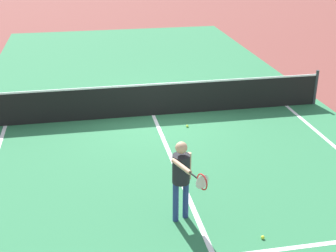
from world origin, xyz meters
TOP-DOWN VIEW (x-y plane):
  - ground_plane at (0.00, 0.00)m, footprint 60.00×60.00m
  - court_surface_inbounds at (0.00, 0.00)m, footprint 10.62×24.40m
  - line_center_service at (0.00, -3.20)m, footprint 0.10×6.40m
  - net at (0.00, 0.00)m, footprint 10.10×0.09m
  - player_near at (-0.31, -5.22)m, footprint 0.46×1.18m
  - tennis_ball_mid_court at (0.98, -6.07)m, footprint 0.07×0.07m
  - tennis_ball_near_net at (0.78, -1.02)m, footprint 0.07×0.07m

SIDE VIEW (x-z plane):
  - ground_plane at x=0.00m, z-range 0.00..0.00m
  - court_surface_inbounds at x=0.00m, z-range 0.00..0.00m
  - line_center_service at x=0.00m, z-range 0.00..0.01m
  - tennis_ball_mid_court at x=0.98m, z-range 0.00..0.07m
  - tennis_ball_near_net at x=0.78m, z-range 0.00..0.07m
  - net at x=0.00m, z-range -0.04..1.03m
  - player_near at x=-0.31m, z-range 0.19..1.78m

